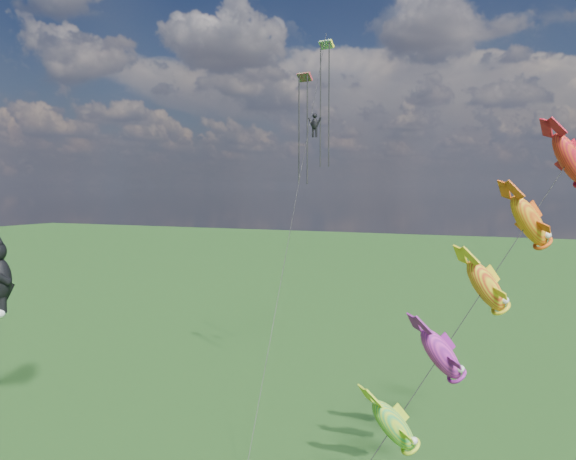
% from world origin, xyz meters
% --- Properties ---
extents(ground, '(300.00, 300.00, 0.00)m').
position_xyz_m(ground, '(0.00, 0.00, 0.00)').
color(ground, '#10390E').
extents(fish_windsock_rig, '(11.03, 11.71, 19.41)m').
position_xyz_m(fish_windsock_rig, '(22.00, -0.98, 10.89)').
color(fish_windsock_rig, brown).
rests_on(fish_windsock_rig, ground).
extents(parafoil_rig, '(3.70, 17.27, 23.53)m').
position_xyz_m(parafoil_rig, '(8.30, 14.74, 17.64)').
color(parafoil_rig, brown).
rests_on(parafoil_rig, ground).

